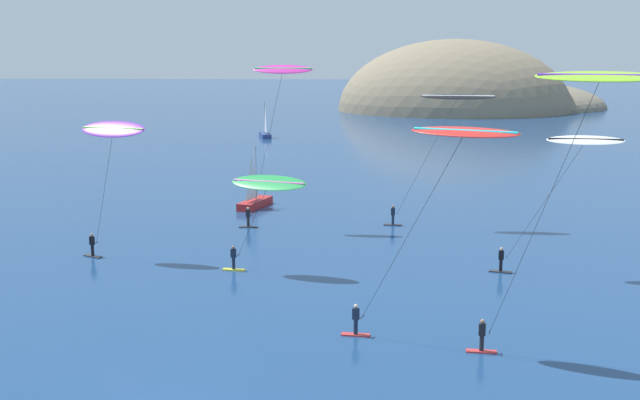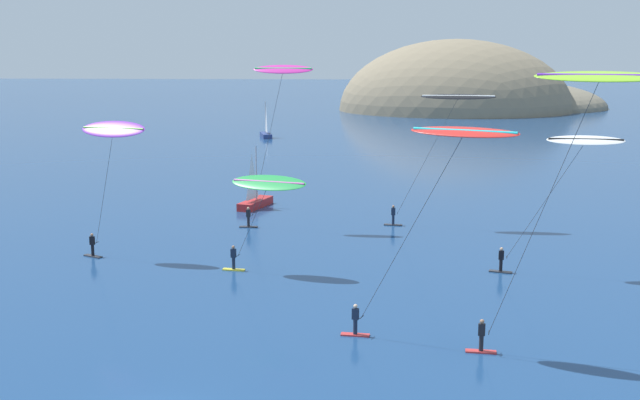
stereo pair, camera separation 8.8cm
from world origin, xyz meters
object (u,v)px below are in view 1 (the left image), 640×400
kitesurfer_green (266,189)px  kitesurfer_red (454,152)px  kitesurfer_white (577,152)px  kitesurfer_magenta (279,85)px  kitesurfer_black (452,107)px  sailboat_far (265,133)px  kitesurfer_purple (111,139)px  sailboat_near (256,200)px  kitesurfer_lime (591,97)px

kitesurfer_green → kitesurfer_red: bearing=-50.9°
kitesurfer_white → kitesurfer_magenta: bearing=148.3°
kitesurfer_red → kitesurfer_magenta: (-10.88, 26.02, 1.72)m
kitesurfer_black → kitesurfer_red: bearing=-96.3°
sailboat_far → kitesurfer_white: 81.89m
kitesurfer_red → kitesurfer_green: (-10.47, 12.90, -4.23)m
kitesurfer_white → kitesurfer_magenta: kitesurfer_magenta is taller
kitesurfer_red → kitesurfer_magenta: bearing=112.7°
kitesurfer_purple → sailboat_far: bearing=88.6°
kitesurfer_white → sailboat_far: bearing=110.9°
kitesurfer_magenta → sailboat_far: bearing=97.9°
kitesurfer_red → kitesurfer_magenta: kitesurfer_magenta is taller
sailboat_near → sailboat_far: bearing=95.9°
sailboat_near → kitesurfer_white: (23.40, -21.16, 7.50)m
kitesurfer_white → kitesurfer_lime: 15.55m
sailboat_near → kitesurfer_white: bearing=-42.1°
sailboat_far → kitesurfer_black: kitesurfer_black is taller
kitesurfer_red → kitesurfer_green: 17.15m
kitesurfer_purple → kitesurfer_black: size_ratio=0.89×
kitesurfer_green → kitesurfer_black: kitesurfer_black is taller
kitesurfer_magenta → kitesurfer_black: bearing=5.0°
kitesurfer_green → kitesurfer_black: (13.47, 14.34, 4.18)m
sailboat_near → kitesurfer_green: 22.61m
kitesurfer_green → kitesurfer_magenta: bearing=91.8°
kitesurfer_white → kitesurfer_black: size_ratio=0.84×
kitesurfer_green → kitesurfer_lime: 22.60m
kitesurfer_white → kitesurfer_lime: kitesurfer_lime is taller
kitesurfer_red → kitesurfer_lime: size_ratio=0.81×
kitesurfer_white → kitesurfer_black: kitesurfer_black is taller
kitesurfer_red → kitesurfer_green: kitesurfer_red is taller
sailboat_far → kitesurfer_red: 92.28m
sailboat_near → kitesurfer_purple: bearing=-111.9°
kitesurfer_red → kitesurfer_green: size_ratio=1.70×
sailboat_far → kitesurfer_magenta: bearing=-82.1°
kitesurfer_green → kitesurfer_purple: bearing=164.0°
kitesurfer_green → kitesurfer_black: 20.11m
sailboat_near → kitesurfer_lime: bearing=-60.8°
sailboat_far → kitesurfer_magenta: size_ratio=0.45×
kitesurfer_black → kitesurfer_lime: (2.99, -28.24, 2.69)m
sailboat_near → kitesurfer_black: kitesurfer_black is taller
kitesurfer_white → kitesurfer_red: bearing=-124.9°
kitesurfer_purple → kitesurfer_lime: 32.57m
kitesurfer_red → kitesurfer_black: kitesurfer_red is taller
kitesurfer_purple → kitesurfer_lime: size_ratio=0.71×
kitesurfer_white → kitesurfer_lime: (-3.44, -14.50, 4.44)m
kitesurfer_red → kitesurfer_purple: bearing=143.2°
kitesurfer_lime → kitesurfer_black: bearing=96.0°
sailboat_near → kitesurfer_red: 38.51m
kitesurfer_green → kitesurfer_magenta: (-0.40, 13.12, 5.94)m
sailboat_near → kitesurfer_lime: 42.57m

